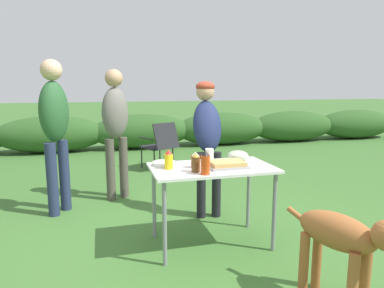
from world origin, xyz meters
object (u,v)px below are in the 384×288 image
Objects in this scene: mixing_bowl at (238,156)px; hot_sauce_bottle at (205,163)px; paper_cup_stack at (209,155)px; mustard_bottle at (169,160)px; folding_table at (212,175)px; dog at (343,239)px; standing_person_in_navy_coat at (207,131)px; beer_bottle at (196,163)px; ketchup_bottle at (195,160)px; standing_person_in_dark_puffer at (55,122)px; standing_person_in_gray_fleece at (115,122)px; food_tray at (227,164)px; plate_stack at (164,164)px; camp_chair_green_behind_table at (161,143)px.

hot_sauce_bottle reaches higher than mixing_bowl.
paper_cup_stack is 0.46m from mustard_bottle.
paper_cup_stack reaches higher than folding_table.
dog is at bearing -69.35° from paper_cup_stack.
mixing_bowl is 0.25× the size of dog.
mustard_bottle is at bearing -123.10° from standing_person_in_navy_coat.
hot_sauce_bottle reaches higher than beer_bottle.
ketchup_bottle is (-0.19, -0.19, 0.00)m from paper_cup_stack.
dog is (0.72, -0.96, -0.34)m from beer_bottle.
standing_person_in_dark_puffer is at bearing 144.93° from paper_cup_stack.
mixing_bowl is 1.78m from standing_person_in_gray_fleece.
ketchup_bottle is 1.70m from standing_person_in_gray_fleece.
folding_table is 0.17m from food_tray.
plate_stack is (-0.41, 0.16, 0.09)m from folding_table.
hot_sauce_bottle is 1.14m from dog.
standing_person_in_navy_coat reaches higher than camp_chair_green_behind_table.
folding_table is at bearing -116.47° from camp_chair_green_behind_table.
dog is at bearing -108.91° from camp_chair_green_behind_table.
food_tray is at bearing -8.07° from mustard_bottle.
ketchup_bottle is at bearing 179.24° from folding_table.
standing_person_in_navy_coat is at bearing 44.88° from plate_stack.
plate_stack is 0.49m from hot_sauce_bottle.
food_tray is 0.84m from standing_person_in_navy_coat.
plate_stack is 1.27× the size of mustard_bottle.
standing_person_in_gray_fleece is at bearing 144.89° from standing_person_in_navy_coat.
mixing_bowl is 0.61m from beer_bottle.
ketchup_bottle reaches higher than camp_chair_green_behind_table.
standing_person_in_navy_coat is 1.71m from standing_person_in_dark_puffer.
standing_person_in_gray_fleece is at bearing 103.44° from mustard_bottle.
hot_sauce_bottle reaches higher than dog.
food_tray is at bearing 36.06° from hot_sauce_bottle.
standing_person_in_gray_fleece is at bearing 111.22° from ketchup_bottle.
ketchup_bottle is at bearing -32.42° from plate_stack.
mustard_bottle is at bearing -105.91° from standing_person_in_dark_puffer.
plate_stack is 0.73m from mixing_bowl.
camp_chair_green_behind_table is (0.25, 3.15, -0.35)m from beer_bottle.
food_tray is 0.33m from beer_bottle.
food_tray is 2.06× the size of beer_bottle.
food_tray is at bearing -90.00° from standing_person_in_navy_coat.
hot_sauce_bottle is 1.07m from standing_person_in_navy_coat.
mustard_bottle reaches higher than dog.
beer_bottle is 1.82m from standing_person_in_gray_fleece.
camp_chair_green_behind_table is at bearing 33.72° from standing_person_in_gray_fleece.
hot_sauce_bottle is 0.12× the size of standing_person_in_gray_fleece.
standing_person_in_navy_coat is 2.31m from camp_chair_green_behind_table.
dog is (0.49, -1.29, -0.32)m from paper_cup_stack.
standing_person_in_dark_puffer reaches higher than camp_chair_green_behind_table.
food_tray is at bearing -87.98° from standing_person_in_gray_fleece.
hot_sauce_bottle reaches higher than mustard_bottle.
plate_stack is 0.12× the size of standing_person_in_dark_puffer.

